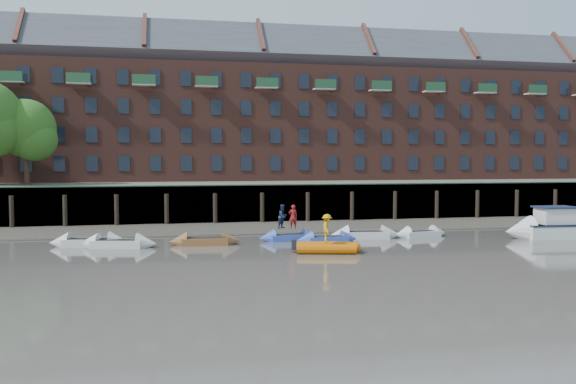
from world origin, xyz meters
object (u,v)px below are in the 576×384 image
object	(u,v)px
person_rib_crew	(327,228)
rowboat_3	(289,237)
rowboat_5	(365,235)
rowboat_0	(89,242)
rowboat_2	(205,241)
rib_tender	(329,248)
motor_launch	(545,228)
person_rower_a	(293,217)
rowboat_4	(327,239)
person_rower_b	(283,216)
rowboat_1	(118,244)
rowboat_6	(421,234)

from	to	relation	value
person_rib_crew	rowboat_3	bearing A→B (deg)	24.77
person_rib_crew	rowboat_5	bearing A→B (deg)	-25.17
rowboat_0	rowboat_2	size ratio (longest dim) A/B	1.09
rowboat_0	rib_tender	size ratio (longest dim) A/B	1.30
motor_launch	person_rower_a	world-z (taller)	person_rower_a
rowboat_4	rib_tender	world-z (taller)	rowboat_4
rowboat_2	person_rower_b	distance (m)	5.59
rowboat_1	person_rower_a	distance (m)	11.46
rowboat_1	person_rower_a	xyz separation A→B (m)	(11.34, 0.94, 1.37)
rowboat_2	rib_tender	xyz separation A→B (m)	(6.97, -4.60, 0.05)
rowboat_6	rib_tender	distance (m)	9.98
rib_tender	motor_launch	world-z (taller)	motor_launch
rowboat_1	rowboat_2	bearing A→B (deg)	12.69
rowboat_3	person_rib_crew	size ratio (longest dim) A/B	2.58
rowboat_1	rowboat_3	xyz separation A→B (m)	(11.09, 1.03, -0.03)
rowboat_2	rowboat_6	xyz separation A→B (m)	(15.21, 1.02, -0.02)
rowboat_4	motor_launch	bearing A→B (deg)	-5.22
person_rower_a	motor_launch	bearing A→B (deg)	173.31
person_rower_b	person_rib_crew	size ratio (longest dim) A/B	0.98
rowboat_6	person_rower_a	bearing A→B (deg)	170.96
rowboat_2	person_rower_b	xyz separation A→B (m)	(5.30, 1.09, 1.39)
rowboat_2	rowboat_6	size ratio (longest dim) A/B	1.07
person_rower_a	rib_tender	bearing A→B (deg)	101.26
rowboat_4	rowboat_5	distance (m)	3.51
rowboat_6	person_rib_crew	world-z (taller)	person_rib_crew
rowboat_4	rib_tender	xyz separation A→B (m)	(-0.98, -4.06, 0.07)
rowboat_0	rowboat_3	bearing A→B (deg)	7.18
rowboat_6	person_rib_crew	size ratio (longest dim) A/B	2.60
rowboat_4	motor_launch	world-z (taller)	motor_launch
rowboat_0	motor_launch	distance (m)	30.69
rowboat_5	rowboat_6	bearing A→B (deg)	6.55
rowboat_5	person_rib_crew	bearing A→B (deg)	-121.25
motor_launch	rowboat_5	bearing A→B (deg)	-7.95
rowboat_5	motor_launch	world-z (taller)	motor_launch
rowboat_4	rib_tender	distance (m)	4.17
rowboat_1	person_rib_crew	world-z (taller)	person_rib_crew
rowboat_0	person_rib_crew	world-z (taller)	person_rib_crew
rib_tender	rowboat_1	bearing A→B (deg)	172.91
rib_tender	person_rower_a	world-z (taller)	person_rower_a
rowboat_0	person_rower_b	xyz separation A→B (m)	(12.50, 0.31, 1.38)
rowboat_0	rowboat_1	world-z (taller)	rowboat_0
rowboat_3	motor_launch	distance (m)	17.88
rowboat_5	rib_tender	bearing A→B (deg)	-120.10
rowboat_3	person_rower_a	world-z (taller)	person_rower_a
rowboat_1	rib_tender	xyz separation A→B (m)	(12.37, -4.48, 0.04)
rowboat_0	rowboat_6	size ratio (longest dim) A/B	1.17
rowboat_6	motor_launch	size ratio (longest dim) A/B	0.62
rowboat_1	rowboat_2	distance (m)	5.40
rowboat_1	person_rower_a	bearing A→B (deg)	16.14
rowboat_2	rowboat_5	xyz separation A→B (m)	(11.10, 1.00, 0.02)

